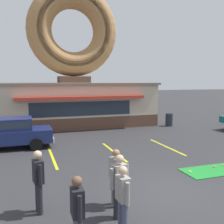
{
  "coord_description": "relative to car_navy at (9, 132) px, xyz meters",
  "views": [
    {
      "loc": [
        -4.26,
        -7.01,
        3.53
      ],
      "look_at": [
        -0.13,
        5.0,
        2.0
      ],
      "focal_mm": 42.0,
      "sensor_mm": 36.0,
      "label": 1
    }
  ],
  "objects": [
    {
      "name": "ground_plane",
      "position": [
        4.98,
        -7.37,
        -0.87
      ],
      "size": [
        160.0,
        160.0,
        0.0
      ],
      "primitive_type": "plane",
      "color": "#2D2D30"
    },
    {
      "name": "mini_donut_near_left",
      "position": [
        6.73,
        -6.14,
        -0.82
      ],
      "size": [
        0.13,
        0.13,
        0.04
      ],
      "primitive_type": "torus",
      "color": "#E5C666",
      "rests_on": "putting_mat"
    },
    {
      "name": "pedestrian_hooded_kid",
      "position": [
        1.04,
        -7.45,
        0.08
      ],
      "size": [
        0.3,
        0.59,
        1.71
      ],
      "color": "#232328",
      "rests_on": "ground"
    },
    {
      "name": "parking_stripe_centre",
      "position": [
        7.93,
        -2.37,
        -0.87
      ],
      "size": [
        0.12,
        3.6,
        0.01
      ],
      "primitive_type": "cube",
      "color": "yellow",
      "rests_on": "ground"
    },
    {
      "name": "parking_stripe_left",
      "position": [
        1.93,
        -2.37,
        -0.87
      ],
      "size": [
        0.12,
        3.6,
        0.01
      ],
      "primitive_type": "cube",
      "color": "yellow",
      "rests_on": "ground"
    },
    {
      "name": "mini_donut_far_right",
      "position": [
        8.0,
        -6.01,
        -0.82
      ],
      "size": [
        0.13,
        0.13,
        0.04
      ],
      "primitive_type": "torus",
      "color": "#D8667F",
      "rests_on": "putting_mat"
    },
    {
      "name": "parking_stripe_mid_left",
      "position": [
        4.93,
        -2.37,
        -0.87
      ],
      "size": [
        0.12,
        3.6,
        0.01
      ],
      "primitive_type": "cube",
      "color": "yellow",
      "rests_on": "ground"
    },
    {
      "name": "donut_shop_building",
      "position": [
        4.69,
        6.57,
        2.87
      ],
      "size": [
        12.3,
        6.75,
        10.96
      ],
      "color": "brown",
      "rests_on": "ground"
    },
    {
      "name": "pedestrian_clipboard_woman",
      "position": [
        3.13,
        -7.72,
        0.03
      ],
      "size": [
        0.33,
        0.58,
        1.63
      ],
      "color": "slate",
      "rests_on": "ground"
    },
    {
      "name": "mini_donut_mid_left",
      "position": [
        8.46,
        -5.98,
        -0.82
      ],
      "size": [
        0.13,
        0.13,
        0.04
      ],
      "primitive_type": "torus",
      "color": "#D17F47",
      "rests_on": "putting_mat"
    },
    {
      "name": "pedestrian_leather_jacket_man",
      "position": [
        2.82,
        -9.04,
        0.01
      ],
      "size": [
        0.26,
        0.6,
        1.6
      ],
      "color": "#474C66",
      "rests_on": "ground"
    },
    {
      "name": "car_navy",
      "position": [
        0.0,
        0.0,
        0.0
      ],
      "size": [
        4.58,
        2.02,
        1.6
      ],
      "color": "navy",
      "rests_on": "ground"
    },
    {
      "name": "pedestrian_beanie_man",
      "position": [
        2.98,
        -8.38,
        0.06
      ],
      "size": [
        0.57,
        0.35,
        1.67
      ],
      "color": "#232328",
      "rests_on": "ground"
    },
    {
      "name": "pedestrian_blue_sweater_man",
      "position": [
        1.69,
        -9.42,
        0.04
      ],
      "size": [
        0.25,
        0.6,
        1.64
      ],
      "color": "#474C66",
      "rests_on": "ground"
    },
    {
      "name": "trash_bin",
      "position": [
        11.49,
        3.26,
        -0.37
      ],
      "size": [
        0.57,
        0.57,
        0.97
      ],
      "color": "#232833",
      "rests_on": "ground"
    }
  ]
}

